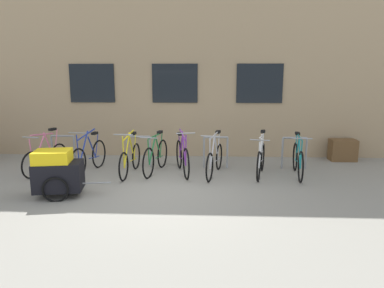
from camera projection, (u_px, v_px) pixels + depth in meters
ground_plane at (161, 190)px, 7.41m from camera, size 42.00×42.00×0.00m
storefront_building at (182, 52)px, 12.63m from camera, size 28.00×5.53×6.36m
bike_rack at (177, 148)px, 9.17m from camera, size 6.65×0.05×0.83m
bicycle_yellow at (130, 159)px, 8.56m from camera, size 0.44×1.74×1.08m
bicycle_purple at (182, 157)px, 8.65m from camera, size 0.56×1.74×1.09m
bicycle_white at (261, 159)px, 8.48m from camera, size 0.53×1.64×1.06m
bicycle_silver at (215, 159)px, 8.50m from camera, size 0.54×1.73×1.06m
bicycle_teal at (298, 160)px, 8.42m from camera, size 0.44×1.74×1.02m
bicycle_pink at (46, 158)px, 8.71m from camera, size 0.54×1.63×1.08m
bicycle_blue at (89, 157)px, 8.70m from camera, size 0.46×1.77×1.09m
bicycle_green at (156, 156)px, 8.73m from camera, size 0.49×1.76×1.00m
bike_trailer at (57, 172)px, 6.97m from camera, size 1.48×0.78×0.95m
planter_box at (343, 150)px, 9.93m from camera, size 0.70×0.44×0.60m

